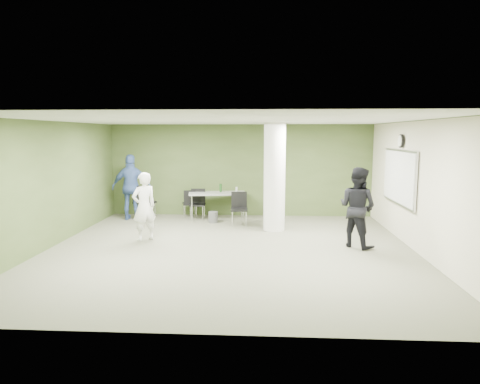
# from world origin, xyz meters

# --- Properties ---
(floor) EXTENTS (8.00, 8.00, 0.00)m
(floor) POSITION_xyz_m (0.00, 0.00, 0.00)
(floor) COLOR #5C5C48
(floor) RESTS_ON ground
(ceiling) EXTENTS (8.00, 8.00, 0.00)m
(ceiling) POSITION_xyz_m (0.00, 0.00, 2.80)
(ceiling) COLOR white
(ceiling) RESTS_ON wall_back
(wall_back) EXTENTS (8.00, 2.80, 0.02)m
(wall_back) POSITION_xyz_m (0.00, 4.00, 1.40)
(wall_back) COLOR #3E5126
(wall_back) RESTS_ON floor
(wall_left) EXTENTS (0.02, 8.00, 2.80)m
(wall_left) POSITION_xyz_m (-4.00, 0.00, 1.40)
(wall_left) COLOR #3E5126
(wall_left) RESTS_ON floor
(wall_right_cream) EXTENTS (0.02, 8.00, 2.80)m
(wall_right_cream) POSITION_xyz_m (4.00, 0.00, 1.40)
(wall_right_cream) COLOR beige
(wall_right_cream) RESTS_ON floor
(column) EXTENTS (0.56, 0.56, 2.80)m
(column) POSITION_xyz_m (1.00, 2.00, 1.40)
(column) COLOR silver
(column) RESTS_ON floor
(whiteboard) EXTENTS (0.05, 2.30, 1.30)m
(whiteboard) POSITION_xyz_m (3.92, 1.20, 1.50)
(whiteboard) COLOR silver
(whiteboard) RESTS_ON wall_right_cream
(wall_clock) EXTENTS (0.06, 0.32, 0.32)m
(wall_clock) POSITION_xyz_m (3.92, 1.20, 2.35)
(wall_clock) COLOR black
(wall_clock) RESTS_ON wall_right_cream
(folding_table) EXTENTS (1.76, 0.97, 1.04)m
(folding_table) POSITION_xyz_m (-0.64, 3.38, 0.74)
(folding_table) COLOR gray
(folding_table) RESTS_ON floor
(wastebasket) EXTENTS (0.27, 0.27, 0.31)m
(wastebasket) POSITION_xyz_m (-0.71, 2.83, 0.16)
(wastebasket) COLOR #4C4C4C
(wastebasket) RESTS_ON floor
(chair_back_left) EXTENTS (0.67, 0.67, 1.01)m
(chair_back_left) POSITION_xyz_m (-2.85, 3.18, 0.59)
(chair_back_left) COLOR black
(chair_back_left) RESTS_ON floor
(chair_back_right) EXTENTS (0.52, 0.52, 0.84)m
(chair_back_right) POSITION_xyz_m (-1.50, 3.58, 0.49)
(chair_back_right) COLOR black
(chair_back_right) RESTS_ON floor
(chair_table_left) EXTENTS (0.45, 0.45, 0.88)m
(chair_table_left) POSITION_xyz_m (-1.24, 3.41, 0.51)
(chair_table_left) COLOR black
(chair_table_left) RESTS_ON floor
(chair_table_right) EXTENTS (0.48, 0.48, 0.92)m
(chair_table_right) POSITION_xyz_m (0.05, 2.58, 0.53)
(chair_table_right) COLOR black
(chair_table_right) RESTS_ON floor
(woman_white) EXTENTS (0.70, 0.68, 1.62)m
(woman_white) POSITION_xyz_m (-2.09, 0.71, 0.81)
(woman_white) COLOR white
(woman_white) RESTS_ON floor
(man_black) EXTENTS (1.10, 1.09, 1.79)m
(man_black) POSITION_xyz_m (2.81, 0.42, 0.90)
(man_black) COLOR black
(man_black) RESTS_ON floor
(man_blue) EXTENTS (1.18, 0.61, 1.92)m
(man_blue) POSITION_xyz_m (-3.15, 3.14, 0.96)
(man_blue) COLOR #38528C
(man_blue) RESTS_ON floor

